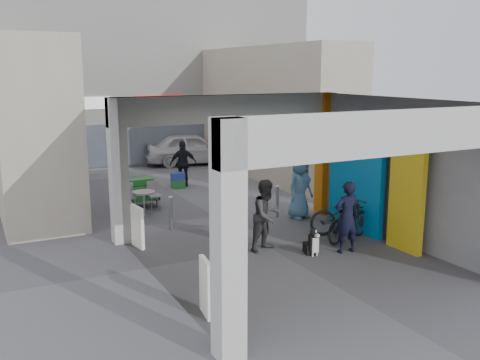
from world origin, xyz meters
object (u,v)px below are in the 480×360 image
white_van (192,148)px  produce_stand (137,196)px  man_elderly (300,187)px  bicycle_rear (349,221)px  bicycle_front (348,215)px  man_with_dog (347,217)px  man_crates (183,164)px  cafe_set (138,203)px  man_back_turned (267,215)px  border_collie (312,244)px

white_van → produce_stand: bearing=157.7°
man_elderly → bicycle_rear: 2.34m
bicycle_front → man_with_dog: bearing=160.8°
bicycle_rear → man_crates: bearing=-6.9°
man_with_dog → man_crates: size_ratio=1.01×
cafe_set → man_back_turned: (1.74, -4.53, 0.54)m
bicycle_front → cafe_set: bearing=64.2°
man_with_dog → produce_stand: bearing=-59.2°
bicycle_front → man_back_turned: bearing=112.7°
cafe_set → man_back_turned: size_ratio=0.83×
bicycle_front → white_van: 11.55m
man_crates → bicycle_rear: bearing=111.0°
man_with_dog → border_collie: bearing=-10.6°
cafe_set → man_crates: bearing=48.4°
man_with_dog → bicycle_front: bearing=-125.6°
cafe_set → bicycle_rear: (3.88, -4.86, 0.21)m
bicycle_front → man_elderly: bearing=27.6°
man_crates → bicycle_front: (1.62, -7.34, -0.31)m
border_collie → white_van: size_ratio=0.16×
bicycle_front → white_van: size_ratio=0.48×
produce_stand → white_van: (4.39, 6.33, 0.37)m
border_collie → man_back_turned: (-0.75, 0.77, 0.58)m
man_crates → bicycle_front: 7.52m
man_with_dog → man_elderly: size_ratio=0.94×
man_elderly → bicycle_front: (0.22, -1.91, -0.36)m
border_collie → man_back_turned: man_back_turned is taller
bicycle_rear → border_collie: bearing=90.8°
man_with_dog → bicycle_rear: (0.60, 0.65, -0.33)m
man_back_turned → bicycle_rear: bearing=-25.8°
man_crates → white_van: (2.05, 4.20, -0.12)m
border_collie → man_elderly: 3.17m
cafe_set → bicycle_front: 6.11m
man_back_turned → man_elderly: bearing=24.7°
cafe_set → white_van: bearing=57.0°
cafe_set → white_van: white_van is taller
border_collie → white_van: (2.11, 12.37, 0.45)m
produce_stand → border_collie: size_ratio=1.95×
cafe_set → man_elderly: man_elderly is taller
man_elderly → cafe_set: bearing=132.9°
cafe_set → border_collie: 5.85m
cafe_set → produce_stand: bearing=74.1°
man_with_dog → bicycle_rear: bearing=-127.7°
cafe_set → man_crates: 3.88m
produce_stand → white_van: bearing=64.4°
produce_stand → man_elderly: man_elderly is taller
bicycle_rear → white_van: bearing=-20.2°
white_van → man_elderly: bearing=-171.5°
produce_stand → man_with_dog: (3.07, -6.26, 0.50)m
border_collie → bicycle_front: 1.89m
man_crates → bicycle_rear: man_crates is taller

